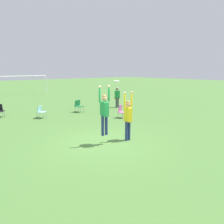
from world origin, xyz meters
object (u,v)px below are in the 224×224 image
Objects in this scene: frisbee at (116,81)px; person_spectator_near at (117,95)px; camping_chair_4 at (78,105)px; person_defending at (128,115)px; camping_chair_3 at (41,111)px; person_jumping at (104,109)px; camping_chair_2 at (121,110)px.

person_spectator_near is (6.02, 6.68, -1.64)m from frisbee.
frisbee reaches higher than camping_chair_4.
person_spectator_near is (5.32, 6.66, -0.14)m from person_defending.
camping_chair_3 is at bearing -11.20° from camping_chair_4.
frisbee is 7.85m from camping_chair_4.
person_jumping is 6.80m from camping_chair_3.
person_jumping is 7.57m from camping_chair_4.
person_defending is at bearing -86.65° from person_spectator_near.
camping_chair_2 is 3.68m from camping_chair_4.
person_jumping reaches higher than person_defending.
person_jumping is at bearing 17.74° from camping_chair_2.
person_jumping is 2.42× the size of camping_chair_2.
camping_chair_2 is at bearing -85.87° from person_spectator_near.
person_defending is at bearing -90.00° from person_jumping.
camping_chair_2 is 3.94m from person_spectator_near.
camping_chair_3 is 6.45m from person_spectator_near.
camping_chair_2 is at bearing 151.41° from person_defending.
camping_chair_4 is at bearing -145.12° from person_spectator_near.
person_defending is 8.86× the size of frisbee.
frisbee is at bearing 56.38° from camping_chair_3.
person_defending is 4.67m from camping_chair_2.
frisbee is 0.29× the size of camping_chair_2.
camping_chair_4 is (1.86, 7.09, -0.64)m from person_defending.
camping_chair_2 is at bearing 92.59° from camping_chair_4.
person_jumping is at bearing 153.09° from frisbee.
camping_chair_3 is at bearing -61.60° from camping_chair_2.
camping_chair_3 is (0.05, 6.72, -1.03)m from person_jumping.
frisbee is 0.31× the size of camping_chair_3.
camping_chair_4 is (2.55, 7.11, -2.14)m from frisbee.
person_defending is 2.75× the size of camping_chair_3.
camping_chair_4 is at bearing 70.26° from frisbee.
camping_chair_4 reaches higher than camping_chair_2.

